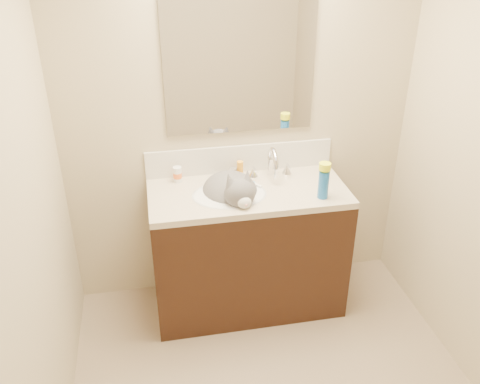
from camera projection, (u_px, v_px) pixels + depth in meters
name	position (u px, v px, depth m)	size (l,w,h in m)	color
room_shell	(302.00, 164.00, 1.92)	(2.24, 2.54, 2.52)	#BBAB8B
vanity_cabinet	(248.00, 251.00, 3.27)	(1.20, 0.55, 0.82)	black
counter_slab	(248.00, 193.00, 3.07)	(1.20, 0.55, 0.04)	beige
basin	(230.00, 205.00, 3.05)	(0.45, 0.36, 0.14)	white
faucet	(272.00, 165.00, 3.17)	(0.28, 0.20, 0.21)	silver
cat	(232.00, 193.00, 3.05)	(0.44, 0.50, 0.35)	#555355
backsplash	(240.00, 159.00, 3.24)	(1.20, 0.02, 0.18)	silver
mirror	(240.00, 67.00, 2.96)	(0.90, 0.02, 0.80)	white
pill_bottle	(177.00, 174.00, 3.14)	(0.05, 0.05, 0.10)	white
pill_label	(178.00, 175.00, 3.14)	(0.05, 0.05, 0.04)	orange
silver_jar	(233.00, 173.00, 3.20)	(0.05, 0.05, 0.06)	#B7B7BC
amber_bottle	(240.00, 169.00, 3.20)	(0.04, 0.04, 0.10)	orange
toothbrush	(252.00, 183.00, 3.13)	(0.02, 0.15, 0.01)	white
toothbrush_head	(252.00, 183.00, 3.13)	(0.02, 0.03, 0.02)	#68ADDD
spray_can	(323.00, 185.00, 2.94)	(0.06, 0.06, 0.17)	blue
spray_cap	(325.00, 167.00, 2.89)	(0.07, 0.07, 0.04)	#F0FF1A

